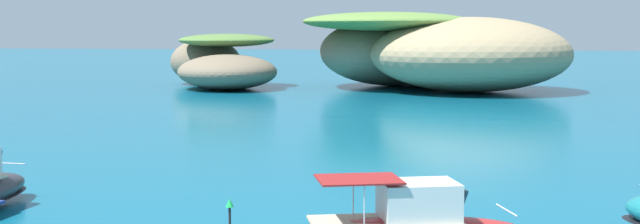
{
  "coord_description": "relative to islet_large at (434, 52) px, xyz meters",
  "views": [
    {
      "loc": [
        1.68,
        -9.32,
        5.54
      ],
      "look_at": [
        -2.06,
        16.1,
        2.97
      ],
      "focal_mm": 47.54,
      "sensor_mm": 36.0,
      "label": 1
    }
  ],
  "objects": [
    {
      "name": "islet_small",
      "position": [
        -19.57,
        -1.31,
        -1.2
      ],
      "size": [
        14.82,
        17.89,
        4.95
      ],
      "color": "#756651",
      "rests_on": "ground"
    },
    {
      "name": "islet_large",
      "position": [
        0.0,
        0.0,
        0.0
      ],
      "size": [
        27.85,
        28.53,
        6.91
      ],
      "color": "#84755B",
      "rests_on": "ground"
    }
  ]
}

